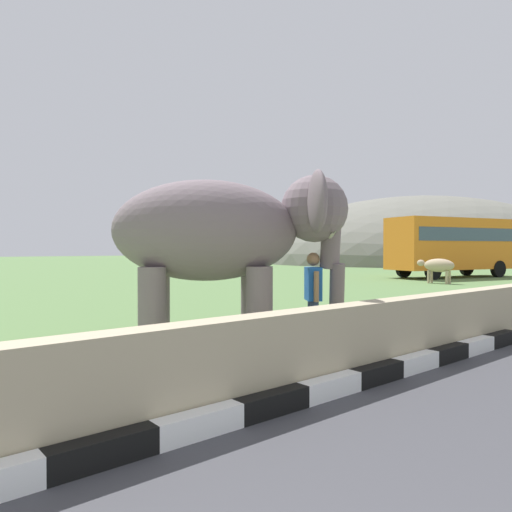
% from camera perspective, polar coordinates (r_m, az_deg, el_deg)
% --- Properties ---
extents(striped_curb, '(16.20, 0.20, 0.24)m').
position_cam_1_polar(striped_curb, '(4.09, -24.26, -22.27)').
color(striped_curb, white).
rests_on(striped_curb, ground_plane).
extents(barrier_parapet, '(28.00, 0.36, 1.00)m').
position_cam_1_polar(barrier_parapet, '(5.31, 0.56, -12.43)').
color(barrier_parapet, tan).
rests_on(barrier_parapet, ground_plane).
extents(elephant, '(3.95, 3.56, 2.99)m').
position_cam_1_polar(elephant, '(8.06, -3.45, 2.66)').
color(elephant, slate).
rests_on(elephant, ground_plane).
extents(person_handler, '(0.45, 0.59, 1.66)m').
position_cam_1_polar(person_handler, '(8.39, 6.87, -4.57)').
color(person_handler, navy).
rests_on(person_handler, ground_plane).
extents(bus_orange, '(8.53, 4.53, 3.50)m').
position_cam_1_polar(bus_orange, '(30.70, 22.37, 1.50)').
color(bus_orange, orange).
rests_on(bus_orange, ground_plane).
extents(cow_near, '(0.74, 1.91, 1.23)m').
position_cam_1_polar(cow_near, '(25.05, 21.00, -1.11)').
color(cow_near, tan).
rests_on(cow_near, ground_plane).
extents(hill_east, '(45.65, 36.52, 16.67)m').
position_cam_1_polar(hill_east, '(65.49, 19.39, -0.65)').
color(hill_east, slate).
rests_on(hill_east, ground_plane).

